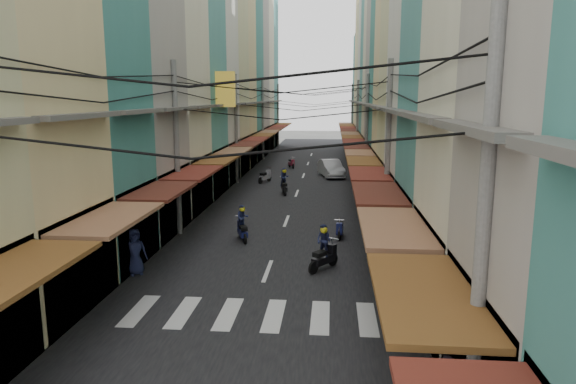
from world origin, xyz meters
The scene contains 15 objects.
ground centered at (0.00, 0.00, 0.00)m, with size 160.00×160.00×0.00m, color #63635F.
road centered at (0.00, 20.00, 0.01)m, with size 10.00×80.00×0.02m, color black.
sidewalk_left centered at (-6.50, 20.00, 0.03)m, with size 3.00×80.00×0.06m, color slate.
sidewalk_right centered at (6.50, 20.00, 0.03)m, with size 3.00×80.00×0.06m, color slate.
crosswalk centered at (0.00, -6.00, 0.03)m, with size 7.55×2.40×0.01m.
building_row_left centered at (-7.92, 16.56, 9.78)m, with size 7.80×67.67×23.70m.
building_row_right centered at (7.92, 16.45, 9.41)m, with size 7.80×68.98×22.59m.
utility_poles centered at (0.00, 15.01, 6.59)m, with size 10.20×66.13×8.20m.
white_car centered at (2.30, 21.70, 0.00)m, with size 5.00×1.96×1.77m, color #BCBBC0.
bicycle centered at (5.64, -0.84, 0.00)m, with size 0.64×1.69×1.16m, color black.
moving_scooters centered at (-0.26, 8.58, 0.51)m, with size 5.89×30.17×1.79m.
parked_scooters centered at (4.05, -2.24, 0.47)m, with size 12.83×14.44×0.99m.
pedestrians centered at (-4.98, 2.04, 1.02)m, with size 12.56×21.32×2.23m.
market_umbrella centered at (7.07, -6.48, 2.12)m, with size 2.28×2.28×2.40m.
traffic_sign centered at (4.78, 0.70, 2.07)m, with size 0.10×0.63×2.85m.
Camera 1 is at (2.38, -20.48, 6.54)m, focal length 32.00 mm.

